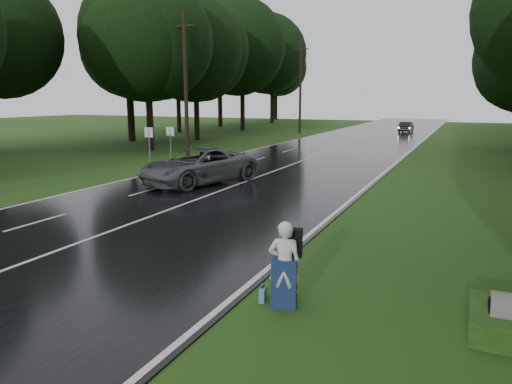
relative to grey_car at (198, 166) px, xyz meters
The scene contains 14 objects.
ground 10.82m from the grey_car, 79.83° to the right, with size 160.00×160.00×0.00m, color #264915.
road 9.62m from the grey_car, 78.54° to the left, with size 12.00×140.00×0.04m, color black.
lane_center 9.62m from the grey_car, 78.54° to the left, with size 0.12×140.00×0.01m, color silver.
grey_car is the anchor object (origin of this frame).
far_car 40.64m from the grey_car, 83.31° to the left, with size 1.32×3.78×1.24m, color black.
hitchhiker 14.18m from the grey_car, 51.59° to the right, with size 0.74×0.69×1.79m.
suitcase 13.81m from the grey_car, 53.05° to the right, with size 0.11×0.40×0.28m, color teal.
utility_pole_mid 11.43m from the grey_car, 125.35° to the left, with size 1.80×0.28×10.00m, color black, non-canonical shape.
utility_pole_far 34.34m from the grey_car, 101.08° to the left, with size 1.80×0.28×10.69m, color black, non-canonical shape.
road_sign_a 6.24m from the grey_car, 149.01° to the left, with size 0.59×0.10×2.44m, color white, non-canonical shape.
road_sign_b 7.58m from the grey_car, 134.75° to the left, with size 0.56×0.10×2.34m, color white, non-canonical shape.
tree_left_d 15.88m from the grey_car, 135.15° to the left, with size 9.65×9.65×15.07m, color black, non-canonical shape.
tree_left_e 24.67m from the grey_car, 121.70° to the left, with size 9.56×9.56×14.95m, color black, non-canonical shape.
tree_left_f 38.65m from the grey_car, 112.95° to the left, with size 11.25×11.25×17.58m, color black, non-canonical shape.
Camera 1 is at (10.07, -8.82, 4.16)m, focal length 32.95 mm.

